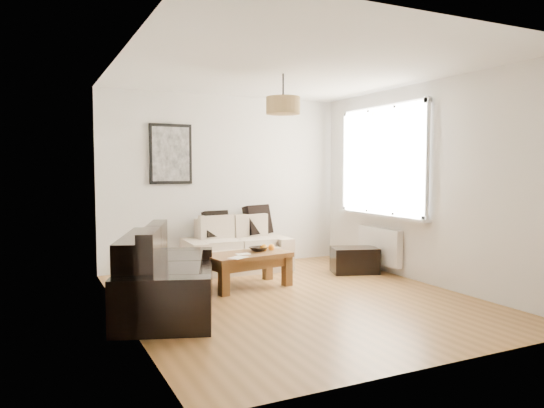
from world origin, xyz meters
name	(u,v)px	position (x,y,z in m)	size (l,w,h in m)	color
floor	(295,298)	(0.00, 0.00, 0.00)	(4.50, 4.50, 0.00)	brown
ceiling	(295,69)	(0.00, 0.00, 2.60)	(3.80, 4.50, 0.00)	white
wall_back	(225,181)	(0.00, 2.25, 1.30)	(3.80, 0.04, 2.60)	silver
wall_front	(440,194)	(0.00, -2.25, 1.30)	(3.80, 0.04, 2.60)	silver
wall_left	(123,188)	(-1.90, 0.00, 1.30)	(0.04, 4.50, 2.60)	silver
wall_right	(424,183)	(1.90, 0.00, 1.30)	(0.04, 4.50, 2.60)	silver
window_bay	(383,161)	(1.86, 0.80, 1.60)	(0.14, 1.90, 1.60)	white
radiator	(379,246)	(1.82, 0.80, 0.38)	(0.10, 0.90, 0.52)	white
poster	(171,154)	(-0.85, 2.22, 1.70)	(0.62, 0.04, 0.87)	black
pendant_shade	(283,106)	(0.00, 0.30, 2.23)	(0.40, 0.40, 0.20)	tan
loveseat_cream	(237,245)	(0.00, 1.78, 0.37)	(1.50, 0.82, 0.75)	beige
sofa_leather	(168,272)	(-1.43, 0.14, 0.40)	(1.85, 0.90, 0.80)	black
coffee_table	(247,270)	(-0.28, 0.74, 0.22)	(1.05, 0.57, 0.43)	brown
ottoman	(355,260)	(1.45, 0.89, 0.18)	(0.64, 0.41, 0.36)	black
cushion_left	(216,224)	(-0.26, 1.96, 0.68)	(0.38, 0.12, 0.38)	black
cushion_right	(258,220)	(0.42, 1.96, 0.71)	(0.45, 0.14, 0.45)	black
fruit_bowl	(258,249)	(-0.09, 0.83, 0.46)	(0.22, 0.22, 0.06)	black
orange_a	(264,248)	(0.00, 0.83, 0.47)	(0.07, 0.07, 0.07)	orange
orange_b	(271,247)	(0.09, 0.81, 0.47)	(0.08, 0.08, 0.08)	orange
orange_c	(264,248)	(-0.01, 0.81, 0.47)	(0.09, 0.09, 0.09)	orange
papers	(238,258)	(-0.51, 0.49, 0.43)	(0.22, 0.15, 0.01)	white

